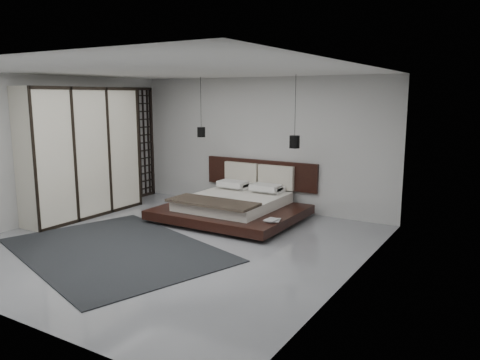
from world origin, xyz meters
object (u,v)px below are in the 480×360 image
Objects in this scene: pendant_left at (201,132)px; wardrobe at (82,153)px; rug at (115,250)px; bed at (235,204)px; lattice_screen at (140,143)px; pendant_right at (295,142)px.

pendant_left is 0.48× the size of wardrobe.
pendant_left is 3.51m from rug.
rug is (0.51, -3.07, -1.64)m from pendant_left.
pendant_left reaches higher than wardrobe.
wardrobe is (-2.73, -1.39, 1.01)m from bed.
bed is at bearing -10.20° from lattice_screen.
pendant_right is (1.09, 0.40, 1.27)m from bed.
pendant_left reaches higher than bed.
wardrobe is (-3.82, -1.79, -0.26)m from pendant_right.
wardrobe is at bearing -153.10° from bed.
bed is at bearing -20.38° from pendant_left.
pendant_right is (4.07, -0.13, 0.25)m from lattice_screen.
wardrobe is 2.81m from rug.
bed is 0.74× the size of rug.
rug is (2.15, -1.28, -1.28)m from wardrobe.
rug is at bearing -30.66° from wardrobe.
pendant_right is 4.23m from wardrobe.
pendant_left and pendant_right have the same top height.
pendant_left is (1.90, -0.13, 0.35)m from lattice_screen.
pendant_right is 0.52× the size of wardrobe.
pendant_right is 0.39× the size of rug.
pendant_left is at bearing 99.39° from rug.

